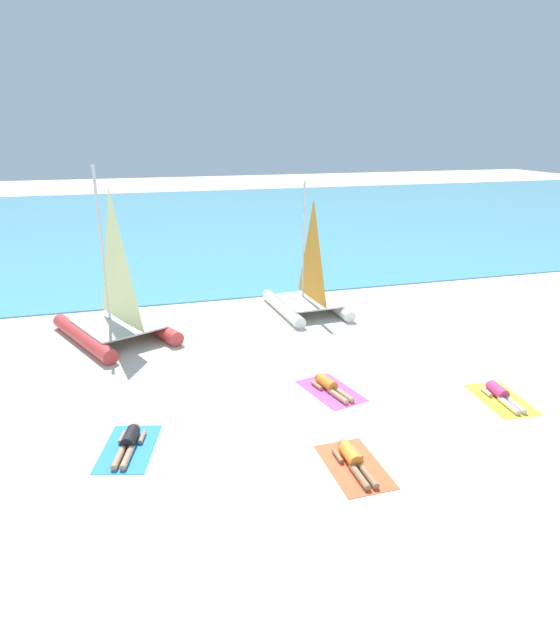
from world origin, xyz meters
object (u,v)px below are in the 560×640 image
sunbather_leftmost (129,442)px  sunbather_center_right (330,386)px  sailboat_red (116,314)px  sunbather_rightmost (500,394)px  towel_center_right (331,391)px  sailboat_white (308,293)px  towel_leftmost (129,448)px  sunbather_center_left (353,459)px  towel_rightmost (501,399)px  towel_center_left (354,466)px

sunbather_leftmost → sunbather_center_right: bearing=29.6°
sailboat_red → sunbather_rightmost: size_ratio=3.53×
sailboat_red → towel_center_right: sailboat_red is taller
towel_center_right → sailboat_white: bearing=76.6°
sailboat_red → sunbather_center_right: 7.76m
sunbather_leftmost → sunbather_center_right: 5.37m
towel_leftmost → sailboat_red: bearing=91.5°
sunbather_leftmost → sunbather_center_left: size_ratio=0.99×
towel_leftmost → sunbather_leftmost: (0.02, 0.06, 0.13)m
sailboat_red → towel_center_right: bearing=-70.1°
sailboat_red → towel_leftmost: 6.97m
sailboat_red → towel_rightmost: sailboat_red is taller
sailboat_red → towel_center_left: (4.65, -8.90, -0.82)m
sailboat_red → sunbather_center_left: sailboat_red is taller
towel_center_right → sunbather_rightmost: sunbather_rightmost is taller
sunbather_leftmost → towel_center_left: 4.90m
sailboat_white → towel_leftmost: size_ratio=2.53×
sunbather_leftmost → sunbather_center_right: (5.20, 1.33, 0.00)m
towel_center_right → towel_rightmost: same height
towel_leftmost → sunbather_center_right: sunbather_center_right is taller
towel_leftmost → sailboat_white: bearing=48.9°
towel_leftmost → towel_center_right: bearing=14.2°
sunbather_leftmost → towel_leftmost: bearing=-90.0°
towel_center_right → sunbather_rightmost: 4.36m
sunbather_center_right → towel_leftmost: bearing=-178.4°
sailboat_red → towel_center_left: bearing=-86.6°
towel_rightmost → sailboat_red: bearing=142.5°
towel_leftmost → sunbather_rightmost: size_ratio=1.21×
sunbather_center_right → towel_rightmost: sunbather_center_right is taller
sunbather_center_left → towel_rightmost: sunbather_center_left is taller
towel_center_left → sunbather_center_right: sunbather_center_right is taller
sailboat_white → towel_center_right: (-1.53, -6.43, -0.71)m
towel_center_left → towel_rightmost: (4.82, 1.64, 0.00)m
towel_center_left → sunbather_rightmost: bearing=19.5°
towel_center_right → towel_leftmost: bearing=-165.8°
sailboat_white → sunbather_rightmost: bearing=-76.1°
sunbather_center_right → sailboat_red: bearing=121.0°
towel_center_right → towel_rightmost: 4.38m
sailboat_white → sunbather_center_right: 6.58m
sunbather_rightmost → towel_center_left: bearing=-156.3°
towel_leftmost → towel_rightmost: same height
sunbather_center_right → towel_rightmost: bearing=-36.2°
sailboat_red → sunbather_center_left: size_ratio=3.54×
sunbather_center_left → sailboat_red: bearing=117.0°
sunbather_leftmost → towel_center_right: size_ratio=0.82×
towel_center_left → towel_rightmost: size_ratio=1.00×
towel_center_right → towel_rightmost: bearing=-22.3°
sailboat_red → sunbather_leftmost: bearing=-112.5°
towel_center_left → towel_leftmost: bearing=156.2°
towel_center_right → sunbather_center_right: size_ratio=1.22×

